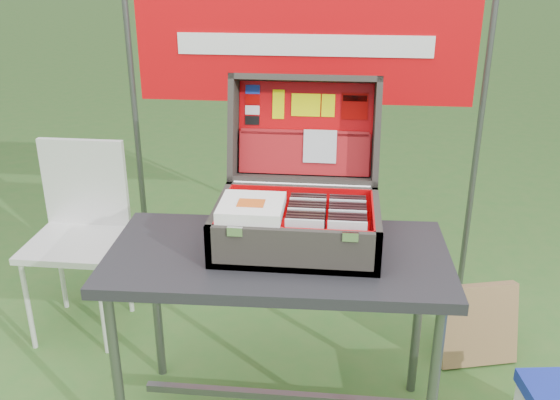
# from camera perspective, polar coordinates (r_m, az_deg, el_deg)

# --- Properties ---
(table) EXTENTS (1.21, 0.63, 0.75)m
(table) POSITION_cam_1_polar(r_m,az_deg,el_deg) (2.38, -0.16, -12.77)
(table) COLOR #29282C
(table) RESTS_ON ground
(table_top) EXTENTS (1.21, 0.63, 0.04)m
(table_top) POSITION_cam_1_polar(r_m,az_deg,el_deg) (2.19, -0.17, -5.24)
(table_top) COLOR #29282C
(table_top) RESTS_ON ground
(table_leg_fl) EXTENTS (0.04, 0.04, 0.71)m
(table_leg_fl) POSITION_cam_1_polar(r_m,az_deg,el_deg) (2.32, -14.66, -15.38)
(table_leg_fl) COLOR #59595B
(table_leg_fl) RESTS_ON ground
(table_leg_fr) EXTENTS (0.04, 0.04, 0.71)m
(table_leg_fr) POSITION_cam_1_polar(r_m,az_deg,el_deg) (2.22, 13.72, -17.24)
(table_leg_fr) COLOR #59595B
(table_leg_fr) RESTS_ON ground
(table_leg_bl) EXTENTS (0.04, 0.04, 0.71)m
(table_leg_bl) POSITION_cam_1_polar(r_m,az_deg,el_deg) (2.68, -11.23, -9.25)
(table_leg_bl) COLOR #59595B
(table_leg_bl) RESTS_ON ground
(table_leg_br) EXTENTS (0.04, 0.04, 0.71)m
(table_leg_br) POSITION_cam_1_polar(r_m,az_deg,el_deg) (2.60, 12.47, -10.52)
(table_leg_br) COLOR #59595B
(table_leg_br) RESTS_ON ground
(table_brace) EXTENTS (1.04, 0.03, 0.03)m
(table_brace) POSITION_cam_1_polar(r_m,az_deg,el_deg) (2.53, -0.16, -17.44)
(table_brace) COLOR #59595B
(table_brace) RESTS_ON ground
(suitcase) EXTENTS (0.57, 0.57, 0.53)m
(suitcase) POSITION_cam_1_polar(r_m,az_deg,el_deg) (2.18, 1.74, 2.81)
(suitcase) COLOR #3D3831
(suitcase) RESTS_ON table
(suitcase_base_bottom) EXTENTS (0.57, 0.41, 0.02)m
(suitcase_base_bottom) POSITION_cam_1_polar(r_m,az_deg,el_deg) (2.22, 1.54, -3.92)
(suitcase_base_bottom) COLOR #3D3831
(suitcase_base_bottom) RESTS_ON table_top
(suitcase_base_wall_front) EXTENTS (0.57, 0.02, 0.15)m
(suitcase_base_wall_front) POSITION_cam_1_polar(r_m,az_deg,el_deg) (2.02, 1.13, -4.70)
(suitcase_base_wall_front) COLOR #3D3831
(suitcase_base_wall_front) RESTS_ON table_top
(suitcase_base_wall_back) EXTENTS (0.57, 0.02, 0.15)m
(suitcase_base_wall_back) POSITION_cam_1_polar(r_m,az_deg,el_deg) (2.37, 1.93, -0.42)
(suitcase_base_wall_back) COLOR #3D3831
(suitcase_base_wall_back) RESTS_ON table_top
(suitcase_base_wall_left) EXTENTS (0.02, 0.41, 0.15)m
(suitcase_base_wall_left) POSITION_cam_1_polar(r_m,az_deg,el_deg) (2.23, -5.52, -2.07)
(suitcase_base_wall_left) COLOR #3D3831
(suitcase_base_wall_left) RESTS_ON table_top
(suitcase_base_wall_right) EXTENTS (0.02, 0.41, 0.15)m
(suitcase_base_wall_right) POSITION_cam_1_polar(r_m,az_deg,el_deg) (2.19, 8.76, -2.68)
(suitcase_base_wall_right) COLOR #3D3831
(suitcase_base_wall_right) RESTS_ON table_top
(suitcase_liner_floor) EXTENTS (0.53, 0.36, 0.01)m
(suitcase_liner_floor) POSITION_cam_1_polar(r_m,az_deg,el_deg) (2.22, 1.55, -3.59)
(suitcase_liner_floor) COLOR red
(suitcase_liner_floor) RESTS_ON suitcase_base_bottom
(suitcase_latch_left) EXTENTS (0.05, 0.01, 0.03)m
(suitcase_latch_left) POSITION_cam_1_polar(r_m,az_deg,el_deg) (2.00, -4.15, -2.89)
(suitcase_latch_left) COLOR silver
(suitcase_latch_left) RESTS_ON suitcase_base_wall_front
(suitcase_latch_right) EXTENTS (0.05, 0.01, 0.03)m
(suitcase_latch_right) POSITION_cam_1_polar(r_m,az_deg,el_deg) (1.98, 6.45, -3.36)
(suitcase_latch_right) COLOR silver
(suitcase_latch_right) RESTS_ON suitcase_base_wall_front
(suitcase_hinge) EXTENTS (0.52, 0.02, 0.02)m
(suitcase_hinge) POSITION_cam_1_polar(r_m,az_deg,el_deg) (2.35, 1.97, 1.41)
(suitcase_hinge) COLOR silver
(suitcase_hinge) RESTS_ON suitcase_base_wall_back
(suitcase_lid_back) EXTENTS (0.57, 0.12, 0.40)m
(suitcase_lid_back) POSITION_cam_1_polar(r_m,az_deg,el_deg) (2.48, 2.34, 6.54)
(suitcase_lid_back) COLOR #3D3831
(suitcase_lid_back) RESTS_ON suitcase_base_wall_back
(suitcase_lid_rim_far) EXTENTS (0.57, 0.15, 0.06)m
(suitcase_lid_rim_far) POSITION_cam_1_polar(r_m,az_deg,el_deg) (2.41, 2.39, 11.07)
(suitcase_lid_rim_far) COLOR #3D3831
(suitcase_lid_rim_far) RESTS_ON suitcase_lid_back
(suitcase_lid_rim_near) EXTENTS (0.57, 0.15, 0.06)m
(suitcase_lid_rim_near) POSITION_cam_1_polar(r_m,az_deg,el_deg) (2.43, 2.10, 1.91)
(suitcase_lid_rim_near) COLOR #3D3831
(suitcase_lid_rim_near) RESTS_ON suitcase_lid_back
(suitcase_lid_rim_left) EXTENTS (0.02, 0.25, 0.43)m
(suitcase_lid_rim_left) POSITION_cam_1_polar(r_m,az_deg,el_deg) (2.44, -4.26, 6.65)
(suitcase_lid_rim_left) COLOR #3D3831
(suitcase_lid_rim_left) RESTS_ON suitcase_lid_back
(suitcase_lid_rim_right) EXTENTS (0.02, 0.25, 0.43)m
(suitcase_lid_rim_right) POSITION_cam_1_polar(r_m,az_deg,el_deg) (2.41, 8.83, 6.21)
(suitcase_lid_rim_right) COLOR #3D3831
(suitcase_lid_rim_right) RESTS_ON suitcase_lid_back
(suitcase_lid_liner) EXTENTS (0.52, 0.09, 0.35)m
(suitcase_lid_liner) POSITION_cam_1_polar(r_m,az_deg,el_deg) (2.46, 2.32, 6.53)
(suitcase_lid_liner) COLOR red
(suitcase_lid_liner) RESTS_ON suitcase_lid_back
(suitcase_liner_wall_front) EXTENTS (0.53, 0.01, 0.13)m
(suitcase_liner_wall_front) POSITION_cam_1_polar(r_m,az_deg,el_deg) (2.03, 1.16, -4.24)
(suitcase_liner_wall_front) COLOR red
(suitcase_liner_wall_front) RESTS_ON suitcase_base_bottom
(suitcase_liner_wall_back) EXTENTS (0.53, 0.01, 0.13)m
(suitcase_liner_wall_back) POSITION_cam_1_polar(r_m,az_deg,el_deg) (2.35, 1.91, -0.30)
(suitcase_liner_wall_back) COLOR red
(suitcase_liner_wall_back) RESTS_ON suitcase_base_bottom
(suitcase_liner_wall_left) EXTENTS (0.01, 0.36, 0.13)m
(suitcase_liner_wall_left) POSITION_cam_1_polar(r_m,az_deg,el_deg) (2.22, -5.17, -1.82)
(suitcase_liner_wall_left) COLOR red
(suitcase_liner_wall_left) RESTS_ON suitcase_base_bottom
(suitcase_liner_wall_right) EXTENTS (0.01, 0.36, 0.13)m
(suitcase_liner_wall_right) POSITION_cam_1_polar(r_m,az_deg,el_deg) (2.19, 8.40, -2.40)
(suitcase_liner_wall_right) COLOR red
(suitcase_liner_wall_right) RESTS_ON suitcase_base_bottom
(suitcase_lid_pocket) EXTENTS (0.51, 0.07, 0.17)m
(suitcase_lid_pocket) POSITION_cam_1_polar(r_m,az_deg,el_deg) (2.45, 2.22, 4.28)
(suitcase_lid_pocket) COLOR maroon
(suitcase_lid_pocket) RESTS_ON suitcase_lid_liner
(suitcase_pocket_edge) EXTENTS (0.50, 0.02, 0.02)m
(suitcase_pocket_edge) POSITION_cam_1_polar(r_m,az_deg,el_deg) (2.44, 2.27, 6.19)
(suitcase_pocket_edge) COLOR maroon
(suitcase_pocket_edge) RESTS_ON suitcase_lid_pocket
(suitcase_pocket_cd) EXTENTS (0.13, 0.04, 0.13)m
(suitcase_pocket_cd) POSITION_cam_1_polar(r_m,az_deg,el_deg) (2.43, 3.67, 4.91)
(suitcase_pocket_cd) COLOR silver
(suitcase_pocket_cd) RESTS_ON suitcase_lid_pocket
(lid_sticker_cc_a) EXTENTS (0.06, 0.01, 0.03)m
(lid_sticker_cc_a) POSITION_cam_1_polar(r_m,az_deg,el_deg) (2.48, -2.51, 10.07)
(lid_sticker_cc_a) COLOR #1933B2
(lid_sticker_cc_a) RESTS_ON suitcase_lid_liner
(lid_sticker_cc_b) EXTENTS (0.06, 0.01, 0.03)m
(lid_sticker_cc_b) POSITION_cam_1_polar(r_m,az_deg,el_deg) (2.48, -2.53, 9.14)
(lid_sticker_cc_b) COLOR #AD0200
(lid_sticker_cc_b) RESTS_ON suitcase_lid_liner
(lid_sticker_cc_c) EXTENTS (0.06, 0.01, 0.03)m
(lid_sticker_cc_c) POSITION_cam_1_polar(r_m,az_deg,el_deg) (2.48, -2.54, 8.22)
(lid_sticker_cc_c) COLOR white
(lid_sticker_cc_c) RESTS_ON suitcase_lid_liner
(lid_sticker_cc_d) EXTENTS (0.06, 0.01, 0.03)m
(lid_sticker_cc_d) POSITION_cam_1_polar(r_m,az_deg,el_deg) (2.48, -2.56, 7.29)
(lid_sticker_cc_d) COLOR black
(lid_sticker_cc_d) RESTS_ON suitcase_lid_liner
(lid_card_neon_tall) EXTENTS (0.05, 0.03, 0.11)m
(lid_card_neon_tall) POSITION_cam_1_polar(r_m,az_deg,el_deg) (2.46, -0.15, 8.74)
(lid_card_neon_tall) COLOR #E0E801
(lid_card_neon_tall) RESTS_ON suitcase_lid_liner
(lid_card_neon_main) EXTENTS (0.11, 0.02, 0.09)m
(lid_card_neon_main) POSITION_cam_1_polar(r_m,az_deg,el_deg) (2.45, 2.38, 8.67)
(lid_card_neon_main) COLOR #E0E801
(lid_card_neon_main) RESTS_ON suitcase_lid_liner
(lid_card_neon_small) EXTENTS (0.05, 0.02, 0.09)m
(lid_card_neon_small) POSITION_cam_1_polar(r_m,az_deg,el_deg) (2.45, 4.43, 8.60)
(lid_card_neon_small) COLOR #E0E801
(lid_card_neon_small) RESTS_ON suitcase_lid_liner
(lid_sticker_band) EXTENTS (0.10, 0.03, 0.10)m
(lid_sticker_band) POSITION_cam_1_polar(r_m,az_deg,el_deg) (2.45, 6.85, 8.51)
(lid_sticker_band) COLOR #AD0200
(lid_sticker_band) RESTS_ON suitcase_lid_liner
(lid_sticker_band_bar) EXTENTS (0.09, 0.01, 0.02)m
(lid_sticker_band_bar) POSITION_cam_1_polar(r_m,az_deg,el_deg) (2.45, 6.88, 9.21)
(lid_sticker_band_bar) COLOR black
(lid_sticker_band_bar) RESTS_ON suitcase_lid_liner
(cd_left_0) EXTENTS (0.13, 0.01, 0.15)m
(cd_left_0) POSITION_cam_1_polar(r_m,az_deg,el_deg) (2.04, 2.22, -3.67)
(cd_left_0) COLOR silver
(cd_left_0) RESTS_ON suitcase_liner_floor
(cd_left_1) EXTENTS (0.13, 0.01, 0.15)m
(cd_left_1) POSITION_cam_1_polar(r_m,az_deg,el_deg) (2.06, 2.27, -3.40)
(cd_left_1) COLOR black
(cd_left_1) RESTS_ON suitcase_liner_floor
(cd_left_2) EXTENTS (0.13, 0.01, 0.15)m
(cd_left_2) POSITION_cam_1_polar(r_m,az_deg,el_deg) (2.08, 2.31, -3.13)
(cd_left_2) COLOR black
(cd_left_2) RESTS_ON suitcase_liner_floor
(cd_left_3) EXTENTS (0.13, 0.01, 0.15)m
(cd_left_3) POSITION_cam_1_polar(r_m,az_deg,el_deg) (2.10, 2.35, -2.86)
(cd_left_3) COLOR black
(cd_left_3) RESTS_ON suitcase_liner_floor
(cd_left_4) EXTENTS (0.13, 0.01, 0.15)m
(cd_left_4) POSITION_cam_1_polar(r_m,az_deg,el_deg) (2.12, 2.39, -2.60)
(cd_left_4) COLOR silver
(cd_left_4) RESTS_ON suitcase_liner_floor
(cd_left_5) EXTENTS (0.13, 0.01, 0.15)m
(cd_left_5) POSITION_cam_1_polar(r_m,az_deg,el_deg) (2.14, 2.43, -2.34)
(cd_left_5) COLOR black
(cd_left_5) RESTS_ON suitcase_liner_floor
(cd_left_6) EXTENTS (0.13, 0.01, 0.15)m
(cd_left_6) POSITION_cam_1_polar(r_m,az_deg,el_deg) (2.16, 2.47, -2.09)
(cd_left_6) COLOR black
(cd_left_6) RESTS_ON suitcase_liner_floor
(cd_left_7) EXTENTS (0.13, 0.01, 0.15)m
(cd_left_7) POSITION_cam_1_polar(r_m,az_deg,el_deg) (2.18, 2.51, -1.85)
(cd_left_7) COLOR black
(cd_left_7) RESTS_ON suitcase_liner_floor
(cd_left_8) EXTENTS (0.13, 0.01, 0.15)m
(cd_left_8) POSITION_cam_1_polar(r_m,az_deg,el_deg) (2.20, 2.54, -1.60)
(cd_left_8) COLOR silver
(cd_left_8) RESTS_ON suitcase_liner_floor
(cd_left_9) EXTENTS (0.13, 0.01, 0.15)m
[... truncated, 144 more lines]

